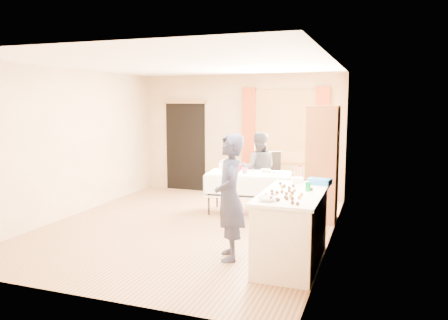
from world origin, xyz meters
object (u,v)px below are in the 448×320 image
at_px(chair, 271,187).
at_px(woman, 259,169).
at_px(counter, 292,228).
at_px(party_table, 248,189).
at_px(girl, 230,197).
at_px(cabinet, 323,164).

distance_m(chair, woman, 0.63).
relative_size(counter, chair, 1.58).
distance_m(party_table, girl, 2.38).
height_order(cabinet, chair, cabinet).
height_order(counter, girl, girl).
xyz_separation_m(counter, party_table, (-1.22, 2.19, -0.01)).
xyz_separation_m(cabinet, party_table, (-1.32, 0.04, -0.53)).
bearing_deg(woman, cabinet, 137.79).
distance_m(cabinet, party_table, 1.42).
relative_size(counter, woman, 1.10).
height_order(chair, girl, girl).
height_order(counter, party_table, counter).
xyz_separation_m(girl, woman, (-0.41, 2.95, -0.09)).
relative_size(cabinet, counter, 1.24).
distance_m(cabinet, girl, 2.45).
relative_size(cabinet, girl, 1.20).
xyz_separation_m(counter, woman, (-1.20, 2.84, 0.27)).
distance_m(counter, woman, 3.09).
relative_size(party_table, girl, 0.96).
height_order(party_table, girl, girl).
relative_size(cabinet, woman, 1.36).
distance_m(party_table, woman, 0.70).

